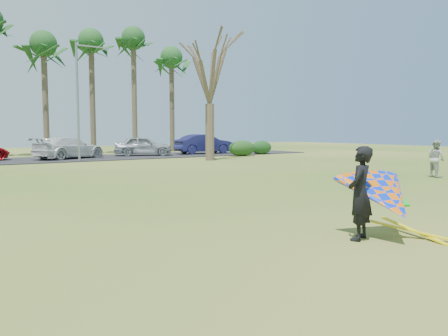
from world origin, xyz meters
TOP-DOWN VIEW (x-y plane):
  - ground at (0.00, 0.00)m, footprint 100.00×100.00m
  - parking_strip at (0.00, 25.00)m, footprint 46.00×7.00m
  - palm_6 at (2.00, 31.00)m, footprint 4.84×4.84m
  - palm_7 at (6.00, 31.00)m, footprint 4.84×4.84m
  - palm_8 at (10.00, 31.00)m, footprint 4.84×4.84m
  - palm_9 at (14.00, 31.00)m, footprint 4.84×4.84m
  - bare_tree_right at (10.00, 18.00)m, footprint 6.27×6.27m
  - streetlight at (2.16, 22.00)m, footprint 2.28×0.18m
  - hedge_near at (14.93, 20.69)m, footprint 2.60×1.18m
  - hedge_far at (17.93, 21.79)m, footprint 2.17×1.02m
  - car_3 at (2.15, 24.88)m, footprint 5.91×4.27m
  - car_4 at (8.19, 25.23)m, footprint 5.05×3.51m
  - car_5 at (13.85, 24.82)m, footprint 5.33×2.28m
  - pedestrian_a at (12.38, 2.79)m, footprint 0.89×1.00m
  - kite_flyer at (0.47, -2.74)m, footprint 2.13×2.39m

SIDE VIEW (x-z plane):
  - ground at x=0.00m, z-range 0.00..0.00m
  - parking_strip at x=0.00m, z-range 0.00..0.06m
  - hedge_far at x=17.93m, z-range 0.00..1.21m
  - hedge_near at x=14.93m, z-range 0.00..1.30m
  - pedestrian_a at x=12.38m, z-range 0.00..1.70m
  - car_3 at x=2.15m, z-range 0.06..1.65m
  - kite_flyer at x=0.47m, z-range -0.15..1.87m
  - car_4 at x=8.19m, z-range 0.06..1.66m
  - car_5 at x=13.85m, z-range 0.06..1.77m
  - streetlight at x=2.16m, z-range 0.46..8.46m
  - bare_tree_right at x=10.00m, z-range 1.96..11.17m
  - palm_6 at x=2.00m, z-range 3.75..14.59m
  - palm_9 at x=14.00m, z-range 3.75..14.59m
  - palm_7 at x=6.00m, z-range 4.08..15.62m
  - palm_8 at x=10.00m, z-range 4.40..16.64m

